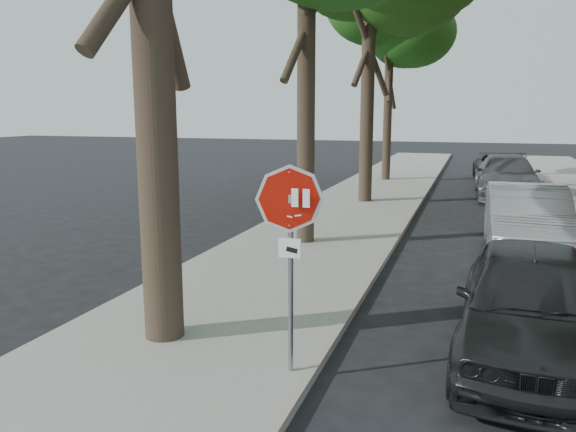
# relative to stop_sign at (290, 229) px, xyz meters

# --- Properties ---
(ground) EXTENTS (120.00, 120.00, 0.00)m
(ground) POSITION_rel_stop_sign_xyz_m (0.70, 0.03, -1.95)
(ground) COLOR black
(ground) RESTS_ON ground
(sidewalk_left) EXTENTS (4.00, 55.00, 0.12)m
(sidewalk_left) POSITION_rel_stop_sign_xyz_m (-1.80, 12.03, -1.89)
(sidewalk_left) COLOR gray
(sidewalk_left) RESTS_ON ground
(curb_left) EXTENTS (0.12, 55.00, 0.13)m
(curb_left) POSITION_rel_stop_sign_xyz_m (0.25, 12.03, -1.88)
(curb_left) COLOR #9E9384
(curb_left) RESTS_ON ground
(curb_right) EXTENTS (0.12, 55.00, 0.13)m
(curb_right) POSITION_rel_stop_sign_xyz_m (4.65, 12.03, -1.88)
(curb_right) COLOR #9E9384
(curb_right) RESTS_ON ground
(stop_sign) EXTENTS (0.76, 0.34, 2.61)m
(stop_sign) POSITION_rel_stop_sign_xyz_m (0.00, 0.00, 0.00)
(stop_sign) COLOR gray
(stop_sign) RESTS_ON sidewalk_left
(tree_far) EXTENTS (5.29, 4.91, 9.33)m
(tree_far) POSITION_rel_stop_sign_xyz_m (-2.02, 21.14, 5.26)
(tree_far) COLOR black
(tree_far) RESTS_ON sidewalk_left
(car_a) EXTENTS (2.10, 4.73, 1.58)m
(car_a) POSITION_rel_stop_sign_xyz_m (2.89, 1.64, -1.16)
(car_a) COLOR black
(car_a) RESTS_ON ground
(car_b) EXTENTS (1.83, 5.01, 1.64)m
(car_b) POSITION_rel_stop_sign_xyz_m (3.30, 7.76, -1.13)
(car_b) COLOR #919398
(car_b) RESTS_ON ground
(car_c) EXTENTS (2.50, 5.75, 1.65)m
(car_c) POSITION_rel_stop_sign_xyz_m (3.30, 17.36, -1.13)
(car_c) COLOR #4F4E53
(car_c) RESTS_ON ground
(car_d) EXTENTS (2.69, 5.05, 1.35)m
(car_d) POSITION_rel_stop_sign_xyz_m (3.30, 22.92, -1.27)
(car_d) COLOR black
(car_d) RESTS_ON ground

